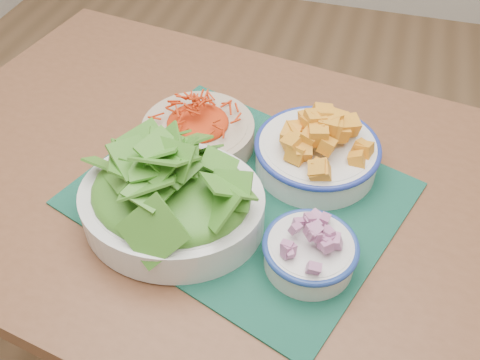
# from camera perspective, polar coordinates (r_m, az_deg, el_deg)

# --- Properties ---
(ground) EXTENTS (4.00, 4.00, 0.00)m
(ground) POSITION_cam_1_polar(r_m,az_deg,el_deg) (1.63, 0.99, -14.46)
(ground) COLOR #9D744C
(ground) RESTS_ON ground
(table) EXTENTS (1.28, 0.96, 0.75)m
(table) POSITION_cam_1_polar(r_m,az_deg,el_deg) (1.01, -1.92, -3.60)
(table) COLOR brown
(table) RESTS_ON ground
(placemat) EXTENTS (0.60, 0.55, 0.00)m
(placemat) POSITION_cam_1_polar(r_m,az_deg,el_deg) (0.90, 0.00, -1.44)
(placemat) COLOR #0B362A
(placemat) RESTS_ON table
(carrot_bowl) EXTENTS (0.26, 0.26, 0.07)m
(carrot_bowl) POSITION_cam_1_polar(r_m,az_deg,el_deg) (0.97, -4.47, 5.43)
(carrot_bowl) COLOR #C2AC90
(carrot_bowl) RESTS_ON placemat
(squash_bowl) EXTENTS (0.23, 0.23, 0.11)m
(squash_bowl) POSITION_cam_1_polar(r_m,az_deg,el_deg) (0.92, 8.30, 3.76)
(squash_bowl) COLOR white
(squash_bowl) RESTS_ON placemat
(lettuce_bowl) EXTENTS (0.30, 0.26, 0.13)m
(lettuce_bowl) POSITION_cam_1_polar(r_m,az_deg,el_deg) (0.82, -7.39, -1.39)
(lettuce_bowl) COLOR white
(lettuce_bowl) RESTS_ON placemat
(onion_bowl) EXTENTS (0.17, 0.17, 0.07)m
(onion_bowl) POSITION_cam_1_polar(r_m,az_deg,el_deg) (0.78, 7.52, -7.26)
(onion_bowl) COLOR silver
(onion_bowl) RESTS_ON placemat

